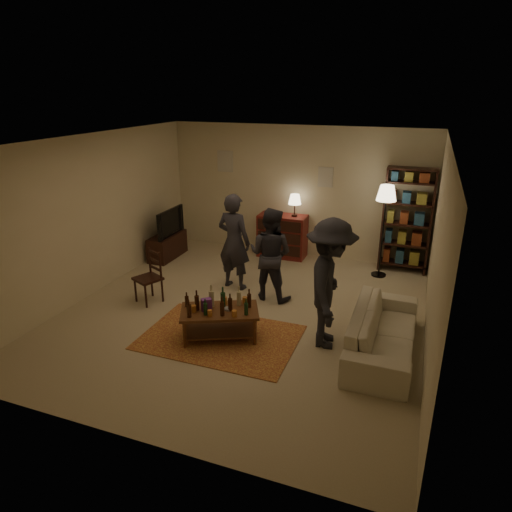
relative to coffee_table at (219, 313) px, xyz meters
The scene contains 13 objects.
floor 0.93m from the coffee_table, 87.98° to the left, with size 6.00×6.00×0.00m, color #C6B793.
room_shell 4.12m from the coffee_table, 99.22° to the left, with size 6.00×6.00×6.00m.
rug 0.39m from the coffee_table, ahead, with size 2.20×1.50×0.01m, color maroon.
coffee_table is the anchor object (origin of this frame).
dining_chair 1.73m from the coffee_table, 155.81° to the left, with size 0.52×0.52×0.91m.
tv_stand 3.58m from the coffee_table, 132.51° to the left, with size 0.40×1.00×1.06m.
dresser 3.55m from the coffee_table, 92.63° to the left, with size 1.00×0.50×1.36m.
bookshelf 4.32m from the coffee_table, 57.82° to the left, with size 0.90×0.34×2.02m.
floor_lamp 3.85m from the coffee_table, 59.17° to the left, with size 0.36×0.36×1.75m.
sofa 2.27m from the coffee_table, 11.05° to the left, with size 2.08×0.81×0.61m, color beige.
person_left 1.85m from the coffee_table, 105.98° to the left, with size 0.63×0.41×1.72m, color #2A2A32.
person_right 1.59m from the coffee_table, 80.77° to the left, with size 0.77×0.60×1.58m, color #2A2A32.
person_by_sofa 1.61m from the coffee_table, 14.73° to the left, with size 1.18×0.68×1.82m, color #212228.
Camera 1 is at (2.48, -6.06, 3.41)m, focal length 32.00 mm.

